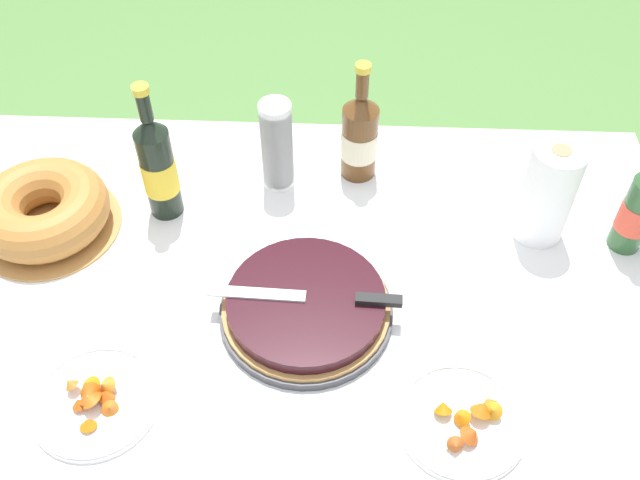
{
  "coord_description": "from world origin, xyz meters",
  "views": [
    {
      "loc": [
        0.14,
        -0.92,
        1.93
      ],
      "look_at": [
        0.1,
        0.05,
        0.84
      ],
      "focal_mm": 40.0,
      "sensor_mm": 36.0,
      "label": 1
    }
  ],
  "objects": [
    {
      "name": "garden_table",
      "position": [
        0.0,
        0.0,
        0.7
      ],
      "size": [
        1.73,
        0.98,
        0.77
      ],
      "color": "brown",
      "rests_on": "ground_plane"
    },
    {
      "name": "bundt_cake",
      "position": [
        -0.5,
        0.12,
        0.83
      ],
      "size": [
        0.31,
        0.31,
        0.11
      ],
      "color": "#B78447",
      "rests_on": "tablecloth"
    },
    {
      "name": "tablecloth",
      "position": [
        0.0,
        0.0,
        0.76
      ],
      "size": [
        1.74,
        0.99,
        0.1
      ],
      "color": "white",
      "rests_on": "garden_table"
    },
    {
      "name": "snack_plate_near",
      "position": [
        -0.29,
        -0.31,
        0.79
      ],
      "size": [
        0.23,
        0.23,
        0.06
      ],
      "color": "white",
      "rests_on": "tablecloth"
    },
    {
      "name": "berry_tart",
      "position": [
        0.08,
        -0.1,
        0.8
      ],
      "size": [
        0.34,
        0.34,
        0.06
      ],
      "color": "#38383D",
      "rests_on": "tablecloth"
    },
    {
      "name": "juice_bottle_red",
      "position": [
        -0.25,
        0.18,
        0.9
      ],
      "size": [
        0.08,
        0.08,
        0.34
      ],
      "color": "black",
      "rests_on": "tablecloth"
    },
    {
      "name": "cider_bottle_green",
      "position": [
        0.75,
        0.12,
        0.89
      ],
      "size": [
        0.07,
        0.07,
        0.3
      ],
      "color": "#2D562D",
      "rests_on": "tablecloth"
    },
    {
      "name": "cider_bottle_amber",
      "position": [
        0.18,
        0.32,
        0.89
      ],
      "size": [
        0.08,
        0.08,
        0.3
      ],
      "color": "brown",
      "rests_on": "tablecloth"
    },
    {
      "name": "cup_stack",
      "position": [
        -0.01,
        0.28,
        0.89
      ],
      "size": [
        0.07,
        0.07,
        0.23
      ],
      "color": "white",
      "rests_on": "tablecloth"
    },
    {
      "name": "paper_towel_roll",
      "position": [
        0.57,
        0.15,
        0.89
      ],
      "size": [
        0.11,
        0.11,
        0.24
      ],
      "color": "white",
      "rests_on": "tablecloth"
    },
    {
      "name": "ground_plane",
      "position": [
        0.0,
        0.0,
        0.0
      ],
      "size": [
        16.0,
        16.0,
        0.0
      ],
      "primitive_type": "plane",
      "color": "#568442"
    },
    {
      "name": "snack_plate_left",
      "position": [
        0.37,
        -0.32,
        0.79
      ],
      "size": [
        0.23,
        0.23,
        0.06
      ],
      "color": "white",
      "rests_on": "tablecloth"
    },
    {
      "name": "serving_knife",
      "position": [
        0.11,
        -0.1,
        0.84
      ],
      "size": [
        0.38,
        0.04,
        0.01
      ],
      "rotation": [
        0.0,
        0.0,
        3.1
      ],
      "color": "silver",
      "rests_on": "berry_tart"
    }
  ]
}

